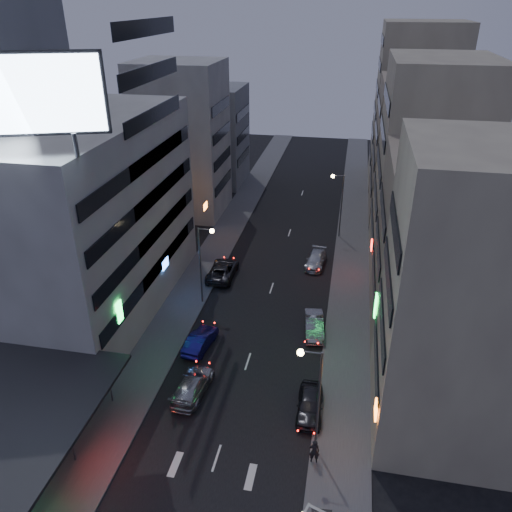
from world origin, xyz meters
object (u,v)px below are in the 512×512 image
(road_car_silver, at_px, (193,385))
(scooter_silver_b, at_px, (328,506))
(road_car_blue, at_px, (200,340))
(person, at_px, (314,451))
(parked_car_right_far, at_px, (316,260))
(parked_car_left, at_px, (223,270))
(scooter_black_b, at_px, (333,504))
(parked_car_right_mid, at_px, (314,325))
(parked_car_right_near, at_px, (310,404))

(road_car_silver, distance_m, scooter_silver_b, 13.54)
(road_car_blue, bearing_deg, person, 143.70)
(parked_car_right_far, bearing_deg, parked_car_left, -150.62)
(parked_car_right_far, xyz_separation_m, road_car_blue, (-8.44, -16.82, 0.05))
(road_car_blue, xyz_separation_m, scooter_silver_b, (11.84, -13.65, -0.06))
(parked_car_right_far, distance_m, scooter_black_b, 30.47)
(parked_car_right_far, bearing_deg, road_car_silver, -103.61)
(parked_car_right_far, bearing_deg, parked_car_right_mid, -80.93)
(parked_car_right_far, distance_m, road_car_silver, 23.49)
(road_car_silver, height_order, scooter_black_b, road_car_silver)
(parked_car_left, relative_size, scooter_black_b, 3.19)
(parked_car_right_mid, height_order, person, person)
(person, bearing_deg, scooter_black_b, 107.99)
(parked_car_right_far, bearing_deg, scooter_black_b, -78.38)
(parked_car_right_near, bearing_deg, scooter_black_b, -76.56)
(parked_car_left, distance_m, person, 25.50)
(person, height_order, scooter_black_b, person)
(parked_car_right_far, xyz_separation_m, scooter_silver_b, (3.40, -30.47, -0.02))
(parked_car_left, bearing_deg, road_car_blue, 95.29)
(parked_car_right_mid, xyz_separation_m, person, (1.28, -14.25, 0.29))
(parked_car_right_near, bearing_deg, road_car_silver, 176.09)
(parked_car_left, bearing_deg, person, 117.52)
(parked_car_right_mid, distance_m, parked_car_left, 13.48)
(parked_car_left, height_order, road_car_blue, parked_car_left)
(parked_car_right_mid, bearing_deg, scooter_silver_b, -89.71)
(parked_car_right_near, distance_m, scooter_black_b, 7.95)
(scooter_black_b, bearing_deg, road_car_blue, 37.13)
(parked_car_right_near, height_order, parked_car_right_mid, parked_car_right_near)
(parked_car_right_mid, height_order, scooter_silver_b, parked_car_right_mid)
(parked_car_right_mid, relative_size, road_car_silver, 0.89)
(parked_car_right_mid, bearing_deg, parked_car_left, 134.50)
(person, relative_size, scooter_black_b, 1.02)
(parked_car_right_far, xyz_separation_m, person, (2.25, -26.99, 0.34))
(parked_car_left, height_order, parked_car_right_far, parked_car_left)
(parked_car_right_far, relative_size, scooter_silver_b, 2.61)
(road_car_silver, xyz_separation_m, scooter_black_b, (11.05, -7.95, -0.07))
(road_car_blue, relative_size, scooter_silver_b, 2.46)
(parked_car_right_near, relative_size, parked_car_right_far, 0.94)
(parked_car_right_near, height_order, parked_car_left, parked_car_left)
(person, relative_size, scooter_silver_b, 1.00)
(parked_car_right_mid, relative_size, scooter_silver_b, 2.49)
(parked_car_right_far, distance_m, road_car_blue, 18.82)
(parked_car_right_near, distance_m, parked_car_left, 21.33)
(parked_car_left, bearing_deg, scooter_black_b, 117.00)
(parked_car_left, bearing_deg, parked_car_right_far, -155.62)
(road_car_silver, distance_m, scooter_black_b, 13.61)
(parked_car_right_mid, distance_m, road_car_blue, 10.26)
(parked_car_right_mid, bearing_deg, parked_car_right_near, -94.16)
(parked_car_right_mid, bearing_deg, person, -92.39)
(road_car_silver, relative_size, scooter_black_b, 2.84)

